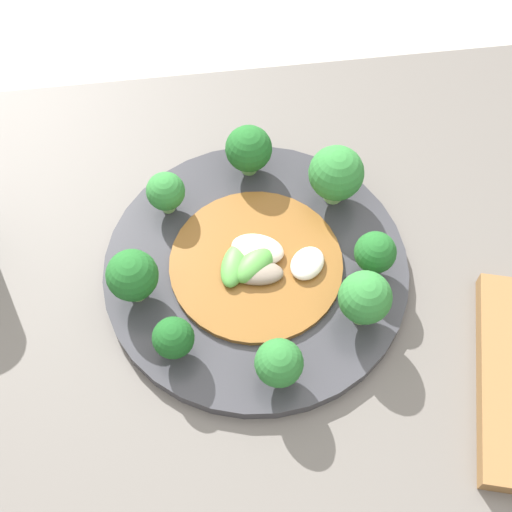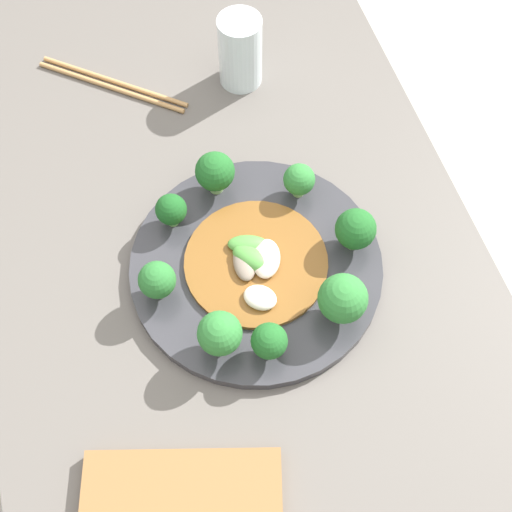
{
  "view_description": "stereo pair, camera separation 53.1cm",
  "coord_description": "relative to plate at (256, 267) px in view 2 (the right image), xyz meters",
  "views": [
    {
      "loc": [
        -0.02,
        -0.34,
        1.43
      ],
      "look_at": [
        0.02,
        0.02,
        0.8
      ],
      "focal_mm": 50.0,
      "sensor_mm": 36.0,
      "label": 1
    },
    {
      "loc": [
        0.43,
        -0.1,
        1.57
      ],
      "look_at": [
        0.02,
        0.02,
        0.8
      ],
      "focal_mm": 50.0,
      "sensor_mm": 36.0,
      "label": 2
    }
  ],
  "objects": [
    {
      "name": "ground_plane",
      "position": [
        -0.02,
        -0.02,
        -0.77
      ],
      "size": [
        8.0,
        8.0,
        0.0
      ],
      "primitive_type": "plane",
      "color": "#B7B2A8"
    },
    {
      "name": "broccoli_northeast",
      "position": [
        0.09,
        0.08,
        0.05
      ],
      "size": [
        0.06,
        0.06,
        0.07
      ],
      "color": "#89B76B",
      "rests_on": "plate"
    },
    {
      "name": "broccoli_southwest",
      "position": [
        -0.09,
        -0.08,
        0.04
      ],
      "size": [
        0.04,
        0.04,
        0.05
      ],
      "color": "#70A356",
      "rests_on": "plate"
    },
    {
      "name": "broccoli_north",
      "position": [
        0.01,
        0.13,
        0.04
      ],
      "size": [
        0.05,
        0.05,
        0.06
      ],
      "color": "#70A356",
      "rests_on": "plate"
    },
    {
      "name": "broccoli_southeast",
      "position": [
        0.1,
        -0.07,
        0.05
      ],
      "size": [
        0.05,
        0.05,
        0.07
      ],
      "color": "#70A356",
      "rests_on": "plate"
    },
    {
      "name": "stirfry_center",
      "position": [
        0.0,
        -0.0,
        0.01
      ],
      "size": [
        0.18,
        0.18,
        0.02
      ],
      "color": "brown",
      "rests_on": "plate"
    },
    {
      "name": "drinking_glass",
      "position": [
        -0.31,
        0.07,
        0.05
      ],
      "size": [
        0.06,
        0.06,
        0.11
      ],
      "color": "silver",
      "rests_on": "table"
    },
    {
      "name": "plate",
      "position": [
        0.0,
        0.0,
        0.0
      ],
      "size": [
        0.32,
        0.32,
        0.02
      ],
      "color": "#333338",
      "rests_on": "table"
    },
    {
      "name": "broccoli_south",
      "position": [
        0.01,
        -0.12,
        0.04
      ],
      "size": [
        0.05,
        0.05,
        0.06
      ],
      "color": "#70A356",
      "rests_on": "plate"
    },
    {
      "name": "chopsticks",
      "position": [
        -0.36,
        -0.11,
        -0.0
      ],
      "size": [
        0.17,
        0.2,
        0.01
      ],
      "color": "#AD7F4C",
      "rests_on": "table"
    },
    {
      "name": "broccoli_west",
      "position": [
        -0.12,
        -0.02,
        0.05
      ],
      "size": [
        0.05,
        0.05,
        0.07
      ],
      "color": "#89B76B",
      "rests_on": "plate"
    },
    {
      "name": "table",
      "position": [
        -0.02,
        -0.02,
        -0.39
      ],
      "size": [
        1.18,
        0.64,
        0.77
      ],
      "color": "#5B5651",
      "rests_on": "ground_plane"
    },
    {
      "name": "broccoli_northwest",
      "position": [
        -0.09,
        0.08,
        0.04
      ],
      "size": [
        0.04,
        0.04,
        0.05
      ],
      "color": "#89B76B",
      "rests_on": "plate"
    },
    {
      "name": "broccoli_east",
      "position": [
        0.12,
        -0.02,
        0.04
      ],
      "size": [
        0.04,
        0.04,
        0.06
      ],
      "color": "#7AAD5B",
      "rests_on": "plate"
    }
  ]
}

